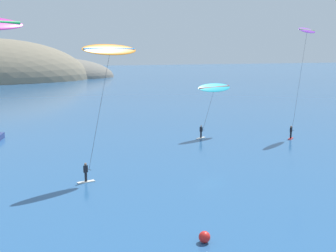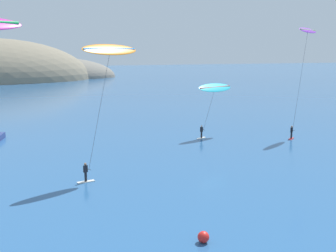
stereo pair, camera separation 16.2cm
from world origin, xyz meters
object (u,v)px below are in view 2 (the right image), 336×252
at_px(kitesurfer_purple, 306,40).
at_px(kitesurfer_orange, 108,58).
at_px(marker_buoy, 203,237).
at_px(kitesurfer_cyan, 214,90).

bearing_deg(kitesurfer_purple, kitesurfer_orange, -161.88).
xyz_separation_m(kitesurfer_purple, marker_buoy, (-26.15, -24.39, -12.16)).
bearing_deg(kitesurfer_purple, marker_buoy, -136.99).
distance_m(kitesurfer_cyan, kitesurfer_purple, 13.54).
distance_m(kitesurfer_cyan, kitesurfer_orange, 21.40).
distance_m(kitesurfer_orange, kitesurfer_purple, 29.61).
relative_size(kitesurfer_cyan, marker_buoy, 9.94).
bearing_deg(kitesurfer_orange, kitesurfer_purple, 18.12).
bearing_deg(kitesurfer_orange, marker_buoy, -82.78).
bearing_deg(kitesurfer_cyan, kitesurfer_purple, -16.78).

